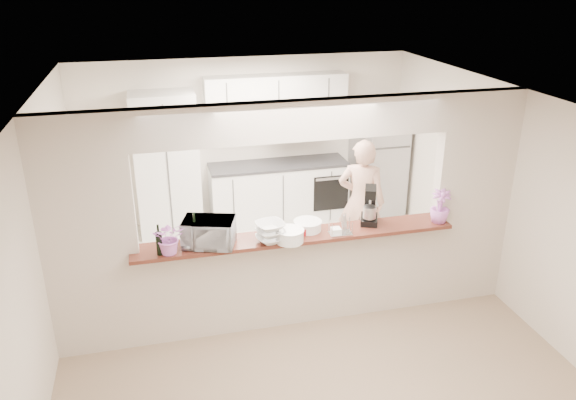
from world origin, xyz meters
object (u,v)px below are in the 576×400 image
object	(u,v)px
refrigerator	(378,162)
toaster_oven	(209,233)
stand_mixer	(370,206)
person	(361,203)

from	to	relation	value
refrigerator	toaster_oven	xyz separation A→B (m)	(-2.96, -2.72, 0.38)
refrigerator	stand_mixer	xyz separation A→B (m)	(-1.19, -2.59, 0.43)
stand_mixer	person	world-z (taller)	person
stand_mixer	refrigerator	bearing A→B (deg)	65.21
toaster_oven	stand_mixer	world-z (taller)	stand_mixer
stand_mixer	person	distance (m)	1.23
stand_mixer	person	bearing A→B (deg)	72.59
toaster_oven	stand_mixer	size ratio (longest dim) A/B	1.22
toaster_oven	stand_mixer	bearing A→B (deg)	21.75
refrigerator	stand_mixer	size ratio (longest dim) A/B	4.08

